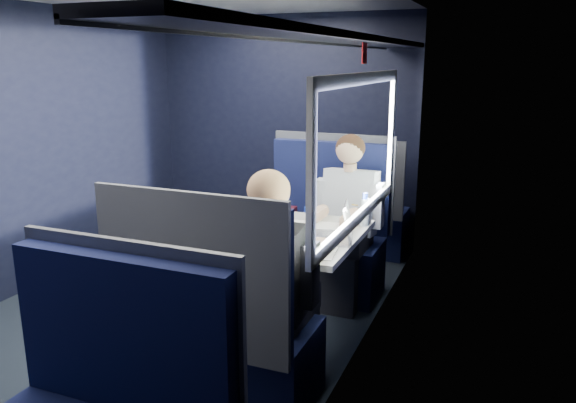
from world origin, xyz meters
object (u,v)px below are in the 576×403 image
at_px(cup, 366,217).
at_px(seat_bay_far, 219,333).
at_px(woman, 273,275).
at_px(bottle_small, 365,211).
at_px(laptop, 339,230).
at_px(seat_row_front, 353,213).
at_px(table, 307,245).
at_px(seat_bay_near, 320,239).
at_px(man, 347,213).

bearing_deg(cup, seat_bay_far, -110.45).
xyz_separation_m(woman, cup, (0.23, 1.11, 0.06)).
bearing_deg(bottle_small, laptop, -99.84).
bearing_deg(woman, laptop, 76.28).
relative_size(seat_row_front, woman, 0.88).
height_order(table, laptop, laptop).
bearing_deg(cup, seat_bay_near, 136.65).
height_order(seat_row_front, bottle_small, seat_row_front).
relative_size(seat_bay_far, bottle_small, 5.48).
relative_size(laptop, bottle_small, 1.59).
bearing_deg(laptop, bottle_small, 80.16).
bearing_deg(man, seat_row_front, 102.83).
distance_m(man, cup, 0.38).
bearing_deg(laptop, man, 102.49).
height_order(woman, laptop, woman).
distance_m(seat_bay_near, bottle_small, 0.83).
height_order(laptop, cup, laptop).
bearing_deg(seat_bay_near, bottle_small, -46.54).
bearing_deg(table, laptop, -9.50).
height_order(man, woman, same).
bearing_deg(table, seat_bay_near, 102.84).
bearing_deg(laptop, seat_bay_far, -116.30).
relative_size(table, seat_bay_near, 0.79).
bearing_deg(table, man, 84.48).
distance_m(seat_bay_far, bottle_small, 1.38).
distance_m(seat_bay_far, laptop, 1.01).
height_order(seat_bay_far, man, man).
distance_m(seat_bay_far, cup, 1.41).
relative_size(seat_row_front, cup, 12.89).
height_order(table, man, man).
bearing_deg(seat_bay_near, cup, -43.35).
xyz_separation_m(table, man, (0.07, 0.70, 0.06)).
height_order(table, cup, cup).
relative_size(seat_bay_near, bottle_small, 5.48).
distance_m(man, bottle_small, 0.44).
height_order(woman, cup, woman).
bearing_deg(seat_bay_near, woman, -80.43).
relative_size(man, bottle_small, 5.75).
relative_size(table, bottle_small, 4.35).
bearing_deg(seat_bay_near, laptop, -64.71).
relative_size(man, cup, 14.69).
bearing_deg(table, bottle_small, 49.33).
bearing_deg(cup, bottle_small, -86.98).
height_order(seat_bay_far, woman, woman).
relative_size(seat_bay_near, cup, 14.00).
xyz_separation_m(table, laptop, (0.23, -0.04, 0.14)).
bearing_deg(cup, man, 127.63).
distance_m(laptop, bottle_small, 0.39).
xyz_separation_m(table, cup, (0.29, 0.40, 0.12)).
bearing_deg(woman, man, 90.00).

